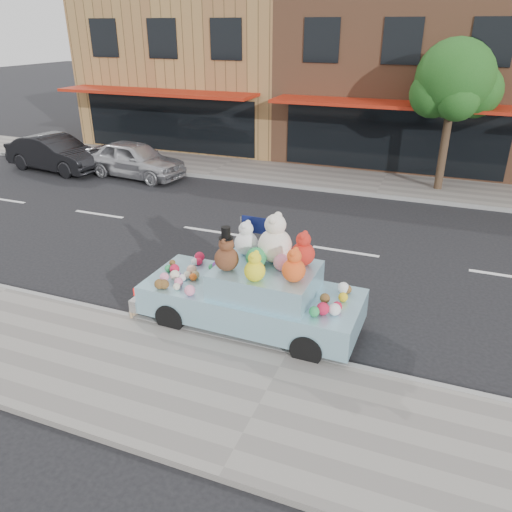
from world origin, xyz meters
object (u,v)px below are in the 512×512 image
at_px(street_tree, 455,85).
at_px(car_silver, 135,159).
at_px(art_car, 254,290).
at_px(car_dark, 55,153).

relative_size(street_tree, car_silver, 1.25).
bearing_deg(art_car, car_silver, 135.99).
xyz_separation_m(street_tree, car_dark, (-14.98, -2.76, -2.97)).
bearing_deg(car_silver, street_tree, -71.44).
height_order(car_silver, art_car, art_car).
xyz_separation_m(street_tree, art_car, (-3.00, -10.81, -2.88)).
bearing_deg(street_tree, art_car, -105.52).
relative_size(car_dark, art_car, 0.98).
bearing_deg(art_car, street_tree, 75.62).
bearing_deg(car_dark, art_car, -116.48).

